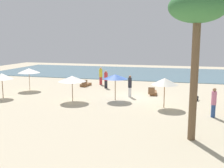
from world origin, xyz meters
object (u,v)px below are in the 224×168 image
object	(u,v)px
umbrella_5	(165,81)
person_3	(106,79)
umbrella_1	(29,71)
person_2	(130,86)
umbrella_4	(2,76)
lounger_2	(86,85)
person_1	(214,102)
lounger_4	(153,93)
umbrella_3	(115,77)
palm_0	(198,12)
dog	(196,98)
person_0	(101,76)
umbrella_0	(72,79)

from	to	relation	value
umbrella_5	person_3	distance (m)	9.11
umbrella_1	person_2	world-z (taller)	umbrella_1
person_2	umbrella_4	bearing A→B (deg)	-162.60
lounger_2	person_1	world-z (taller)	person_1
lounger_4	umbrella_4	bearing A→B (deg)	-158.61
umbrella_3	umbrella_5	size ratio (longest dim) A/B	0.98
umbrella_4	palm_0	distance (m)	16.64
umbrella_3	umbrella_4	size ratio (longest dim) A/B	1.01
umbrella_5	lounger_2	size ratio (longest dim) A/B	1.27
person_1	dog	size ratio (longest dim) A/B	2.57
lounger_4	person_2	bearing A→B (deg)	-140.23
dog	person_1	bearing A→B (deg)	-79.94
person_2	person_0	bearing A→B (deg)	128.44
dog	person_3	bearing A→B (deg)	157.70
umbrella_4	person_1	size ratio (longest dim) A/B	1.12
umbrella_3	palm_0	xyz separation A→B (m)	(5.72, -7.32, 4.11)
person_1	person_2	size ratio (longest dim) A/B	1.00
umbrella_4	person_3	xyz separation A→B (m)	(7.06, 6.72, -0.93)
lounger_2	dog	distance (m)	11.74
umbrella_0	palm_0	size ratio (longest dim) A/B	0.31
lounger_4	person_2	size ratio (longest dim) A/B	0.92
lounger_4	dog	xyz separation A→B (m)	(3.61, -1.53, 0.01)
umbrella_5	person_1	bearing A→B (deg)	-26.96
umbrella_1	person_1	bearing A→B (deg)	-17.21
umbrella_0	umbrella_4	world-z (taller)	umbrella_4
person_0	person_3	size ratio (longest dim) A/B	1.07
lounger_2	lounger_4	world-z (taller)	lounger_2
umbrella_1	person_0	xyz separation A→B (m)	(5.63, 5.07, -0.95)
lounger_4	person_3	bearing A→B (deg)	158.22
umbrella_4	lounger_4	bearing A→B (deg)	21.39
umbrella_5	lounger_4	world-z (taller)	umbrella_5
umbrella_1	lounger_4	bearing A→B (deg)	5.39
umbrella_3	person_0	world-z (taller)	umbrella_3
umbrella_3	dog	distance (m)	6.74
lounger_2	person_3	xyz separation A→B (m)	(2.41, -0.53, 0.74)
umbrella_1	person_2	bearing A→B (deg)	-2.31
umbrella_0	palm_0	world-z (taller)	palm_0
person_1	palm_0	size ratio (longest dim) A/B	0.27
lounger_2	person_1	distance (m)	14.69
person_2	person_3	world-z (taller)	person_2
person_3	umbrella_3	bearing A→B (deg)	-65.78
umbrella_1	umbrella_5	bearing A→B (deg)	-14.68
umbrella_0	umbrella_1	xyz separation A→B (m)	(-5.92, 3.26, 0.11)
umbrella_1	palm_0	xyz separation A→B (m)	(14.80, -9.29, 4.11)
umbrella_3	lounger_4	bearing A→B (deg)	48.64
lounger_2	person_2	bearing A→B (deg)	-35.92
palm_0	lounger_2	bearing A→B (deg)	128.84
person_0	person_1	xyz separation A→B (m)	(10.59, -10.09, -0.02)
umbrella_0	person_3	xyz separation A→B (m)	(0.88, 6.37, -0.91)
umbrella_4	person_3	size ratio (longest dim) A/B	1.16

